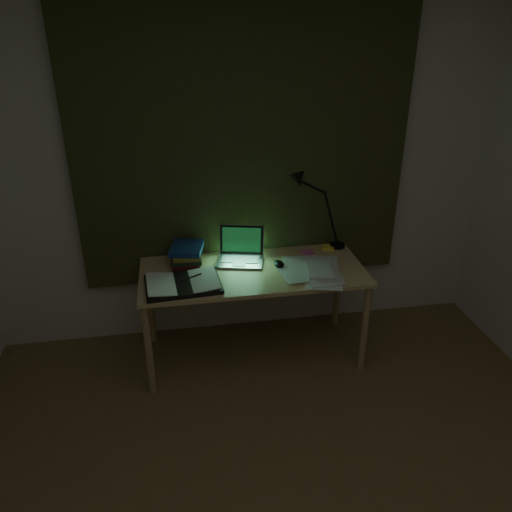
{
  "coord_description": "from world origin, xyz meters",
  "views": [
    {
      "loc": [
        -0.47,
        -1.23,
        2.15
      ],
      "look_at": [
        -0.0,
        1.48,
        0.82
      ],
      "focal_mm": 35.0,
      "sensor_mm": 36.0,
      "label": 1
    }
  ],
  "objects_px": {
    "loose_papers": "(311,270)",
    "laptop": "(240,248)",
    "book_stack": "(186,254)",
    "open_textbook": "(183,283)",
    "desk_lamp": "(340,208)",
    "desk": "(253,314)"
  },
  "relations": [
    {
      "from": "laptop",
      "to": "book_stack",
      "type": "distance_m",
      "value": 0.36
    },
    {
      "from": "laptop",
      "to": "book_stack",
      "type": "bearing_deg",
      "value": -175.01
    },
    {
      "from": "loose_papers",
      "to": "desk_lamp",
      "type": "bearing_deg",
      "value": 49.55
    },
    {
      "from": "laptop",
      "to": "loose_papers",
      "type": "xyz_separation_m",
      "value": [
        0.43,
        -0.21,
        -0.1
      ]
    },
    {
      "from": "laptop",
      "to": "open_textbook",
      "type": "distance_m",
      "value": 0.47
    },
    {
      "from": "open_textbook",
      "to": "desk_lamp",
      "type": "relative_size",
      "value": 0.77
    },
    {
      "from": "loose_papers",
      "to": "laptop",
      "type": "bearing_deg",
      "value": 154.26
    },
    {
      "from": "laptop",
      "to": "loose_papers",
      "type": "relative_size",
      "value": 0.89
    },
    {
      "from": "desk_lamp",
      "to": "book_stack",
      "type": "bearing_deg",
      "value": -168.9
    },
    {
      "from": "desk",
      "to": "book_stack",
      "type": "relative_size",
      "value": 6.0
    },
    {
      "from": "laptop",
      "to": "book_stack",
      "type": "relative_size",
      "value": 1.41
    },
    {
      "from": "loose_papers",
      "to": "desk_lamp",
      "type": "relative_size",
      "value": 0.65
    },
    {
      "from": "laptop",
      "to": "desk_lamp",
      "type": "xyz_separation_m",
      "value": [
        0.72,
        0.13,
        0.18
      ]
    },
    {
      "from": "open_textbook",
      "to": "loose_papers",
      "type": "relative_size",
      "value": 1.18
    },
    {
      "from": "book_stack",
      "to": "loose_papers",
      "type": "bearing_deg",
      "value": -18.51
    },
    {
      "from": "open_textbook",
      "to": "desk_lamp",
      "type": "height_order",
      "value": "desk_lamp"
    },
    {
      "from": "desk",
      "to": "open_textbook",
      "type": "distance_m",
      "value": 0.59
    },
    {
      "from": "open_textbook",
      "to": "loose_papers",
      "type": "distance_m",
      "value": 0.82
    },
    {
      "from": "loose_papers",
      "to": "desk",
      "type": "bearing_deg",
      "value": 166.74
    },
    {
      "from": "laptop",
      "to": "desk_lamp",
      "type": "bearing_deg",
      "value": 24.23
    },
    {
      "from": "desk",
      "to": "laptop",
      "type": "relative_size",
      "value": 4.25
    },
    {
      "from": "laptop",
      "to": "open_textbook",
      "type": "relative_size",
      "value": 0.76
    }
  ]
}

